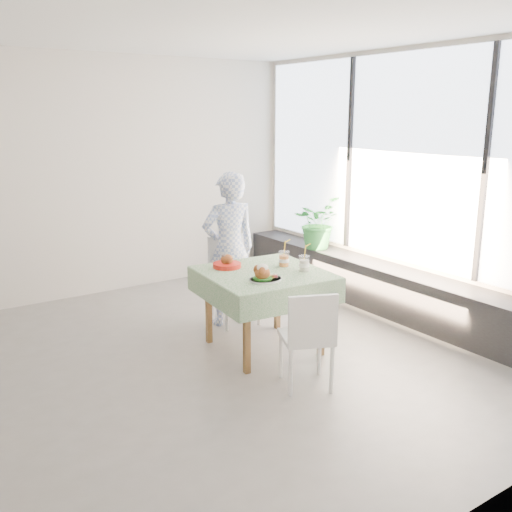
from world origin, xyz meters
TOP-DOWN VIEW (x-y plane):
  - floor at (0.00, 0.00)m, footprint 6.00×6.00m
  - ceiling at (0.00, 0.00)m, footprint 6.00×6.00m
  - wall_back at (0.00, 2.50)m, footprint 6.00×0.02m
  - wall_front at (0.00, -2.50)m, footprint 6.00×0.02m
  - wall_right at (3.00, 0.00)m, footprint 0.02×5.00m
  - window_pane at (2.97, 0.00)m, footprint 0.01×4.80m
  - window_ledge at (2.80, 0.00)m, footprint 0.40×4.80m
  - cafe_table at (1.08, -0.02)m, footprint 1.13×1.13m
  - chair_far at (1.23, 0.72)m, footprint 0.47×0.47m
  - chair_near at (0.93, -0.83)m, footprint 0.50×0.50m
  - diner at (1.18, 0.73)m, footprint 0.62×0.45m
  - main_dish at (0.92, -0.26)m, footprint 0.30×0.30m
  - juice_cup_orange at (1.34, 0.02)m, footprint 0.10×0.10m
  - juice_cup_lemonade at (1.40, -0.21)m, footprint 0.10×0.10m
  - second_dish at (0.88, 0.29)m, footprint 0.26×0.26m
  - potted_plant at (2.74, 1.20)m, footprint 0.76×0.72m

SIDE VIEW (x-z plane):
  - floor at x=0.00m, z-range 0.00..0.00m
  - window_ledge at x=2.80m, z-range 0.00..0.50m
  - chair_near at x=0.93m, z-range -0.16..0.66m
  - chair_far at x=1.23m, z-range -0.17..0.72m
  - cafe_table at x=1.08m, z-range 0.09..0.83m
  - second_dish at x=0.88m, z-range 0.72..0.84m
  - diner at x=1.18m, z-range 0.00..1.57m
  - main_dish at x=0.92m, z-range 0.72..0.87m
  - juice_cup_lemonade at x=1.40m, z-range 0.67..0.95m
  - juice_cup_orange at x=1.34m, z-range 0.67..0.95m
  - potted_plant at x=2.74m, z-range 0.50..1.15m
  - wall_back at x=0.00m, z-range 0.00..2.80m
  - wall_front at x=0.00m, z-range 0.00..2.80m
  - wall_right at x=3.00m, z-range 0.00..2.80m
  - window_pane at x=2.97m, z-range 0.56..2.74m
  - ceiling at x=0.00m, z-range 2.80..2.80m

